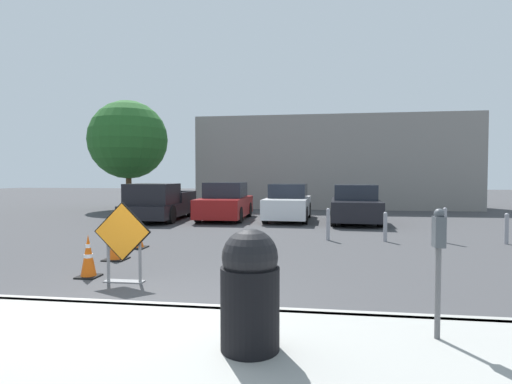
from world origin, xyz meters
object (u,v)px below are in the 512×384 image
parked_car_nearest (225,203)px  bollard_third (445,224)px  pickup_truck (159,204)px  bollard_nearest (328,223)px  parked_car_third (355,205)px  parked_car_second (288,203)px  trash_bin (250,289)px  road_closed_sign (123,239)px  traffic_cone_second (116,245)px  parking_meter (439,251)px  traffic_cone_third (137,237)px  traffic_cone_nearest (88,256)px  bollard_second (385,226)px  bollard_fourth (507,228)px

parked_car_nearest → bollard_third: bearing=144.5°
pickup_truck → bollard_nearest: size_ratio=5.36×
parked_car_third → parked_car_second: bearing=-9.1°
trash_bin → parked_car_second: bearing=91.7°
bollard_nearest → pickup_truck: bearing=147.1°
road_closed_sign → trash_bin: 3.84m
traffic_cone_second → parking_meter: size_ratio=0.50×
bollard_third → road_closed_sign: bearing=-143.1°
trash_bin → parking_meter: parking_meter is taller
traffic_cone_third → parked_car_second: size_ratio=0.13×
parked_car_nearest → trash_bin: (3.17, -13.31, 0.01)m
parked_car_nearest → bollard_nearest: 6.78m
traffic_cone_nearest → road_closed_sign: bearing=-18.2°
traffic_cone_second → traffic_cone_third: traffic_cone_second is taller
road_closed_sign → bollard_nearest: size_ratio=1.51×
pickup_truck → bollard_nearest: bearing=145.1°
parked_car_third → bollard_nearest: size_ratio=4.37×
traffic_cone_second → bollard_second: bollard_second is taller
traffic_cone_second → bollard_second: 7.41m
traffic_cone_third → parked_car_third: (6.34, 6.75, 0.44)m
parked_car_third → bollard_third: (2.00, -4.74, -0.19)m
traffic_cone_nearest → bollard_third: (7.91, 5.06, 0.14)m
parked_car_second → parking_meter: size_ratio=3.09×
parking_meter → trash_bin: bearing=-164.5°
parked_car_third → road_closed_sign: bearing=66.7°
bollard_third → parking_meter: (-2.42, -7.50, 0.56)m
parked_car_second → bollard_third: parked_car_second is taller
traffic_cone_third → pickup_truck: 6.86m
pickup_truck → bollard_nearest: 8.38m
road_closed_sign → parked_car_second: (2.31, 10.69, -0.05)m
parked_car_nearest → parked_car_third: 5.58m
parking_meter → parked_car_nearest: bearing=111.9°
parked_car_second → bollard_second: (3.14, -5.36, -0.27)m
parked_car_third → bollard_fourth: (3.64, -4.74, -0.26)m
bollard_nearest → bollard_fourth: bearing=0.0°
road_closed_sign → bollard_second: road_closed_sign is taller
parked_car_second → parking_meter: 13.08m
bollard_third → parking_meter: parking_meter is taller
traffic_cone_third → trash_bin: (3.96, -6.03, 0.48)m
parked_car_nearest → parked_car_third: size_ratio=1.03×
traffic_cone_nearest → trash_bin: trash_bin is taller
pickup_truck → parked_car_third: size_ratio=1.23×
road_closed_sign → traffic_cone_third: bearing=110.7°
traffic_cone_second → pickup_truck: pickup_truck is taller
traffic_cone_nearest → parked_car_third: bearing=58.9°
bollard_second → bollard_third: size_ratio=0.85×
bollard_fourth → traffic_cone_second: bearing=-160.3°
parked_car_second → bollard_fourth: size_ratio=4.98×
traffic_cone_second → parked_car_second: (3.39, 8.87, 0.39)m
bollard_second → bollard_nearest: bearing=180.0°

